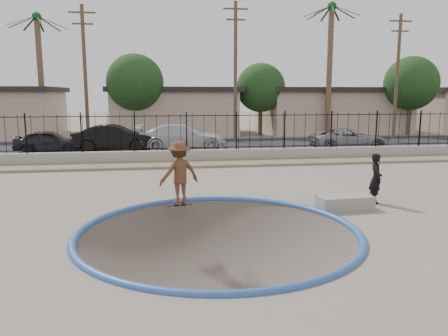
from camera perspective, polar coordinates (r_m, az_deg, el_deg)
name	(u,v)px	position (r m, az deg, el deg)	size (l,w,h in m)	color
ground	(185,177)	(23.68, -5.11, -1.23)	(120.00, 120.00, 2.20)	#6E635B
bowl_pit	(218,232)	(10.85, -0.74, -8.41)	(6.84, 6.84, 1.80)	#52483E
coping_ring	(218,232)	(10.85, -0.74, -8.41)	(7.04, 7.04, 0.20)	#2E5396
rock_strip	(189,165)	(20.73, -4.66, 0.45)	(42.00, 1.60, 0.11)	#978463
retaining_wall	(187,156)	(21.78, -4.88, 1.55)	(42.00, 0.45, 0.60)	gray
fence	(186,132)	(21.64, -4.92, 4.70)	(40.00, 0.04, 1.80)	black
street	(180,146)	(28.45, -5.79, 2.87)	(90.00, 8.00, 0.04)	black
house_center	(174,110)	(37.77, -6.60, 7.50)	(10.60, 8.60, 3.90)	tan
house_east	(330,109)	(40.77, 13.64, 7.45)	(12.60, 8.60, 3.90)	tan
palm_mid	(39,49)	(36.40, -23.04, 14.17)	(2.30, 2.30, 9.30)	brown
palm_right	(330,42)	(36.04, 13.74, 15.72)	(2.30, 2.30, 10.30)	brown
utility_pole_left	(85,73)	(30.59, -17.69, 11.73)	(1.70, 0.24, 9.00)	#473323
utility_pole_mid	(235,70)	(30.74, 1.50, 12.64)	(1.70, 0.24, 9.50)	#473323
utility_pole_right	(397,75)	(34.90, 21.68, 11.20)	(1.70, 0.24, 9.00)	#473323
street_tree_left	(135,83)	(34.26, -11.55, 10.86)	(4.32, 4.32, 6.36)	#473323
street_tree_mid	(261,88)	(36.21, 4.82, 10.39)	(3.96, 3.96, 5.83)	#473323
street_tree_right	(411,83)	(39.00, 23.26, 10.12)	(4.32, 4.32, 6.36)	#473323
skater	(179,176)	(13.05, -5.86, -1.04)	(1.23, 0.71, 1.90)	brown
skateboard	(180,205)	(13.25, -5.80, -4.87)	(0.75, 0.30, 0.06)	black
videographer	(376,178)	(14.30, 19.22, -1.29)	(0.57, 0.37, 1.56)	black
concrete_ledge	(345,202)	(13.40, 15.49, -4.35)	(1.60, 0.70, 0.40)	gray
car_a	(49,141)	(27.06, -21.87, 3.29)	(1.53, 3.81, 1.30)	black
car_b	(115,138)	(26.46, -14.07, 3.84)	(1.63, 4.68, 1.54)	black
car_c	(182,137)	(26.38, -5.51, 4.07)	(2.17, 5.34, 1.55)	silver
car_d	(349,139)	(27.24, 16.03, 3.64)	(2.13, 4.62, 1.28)	gray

